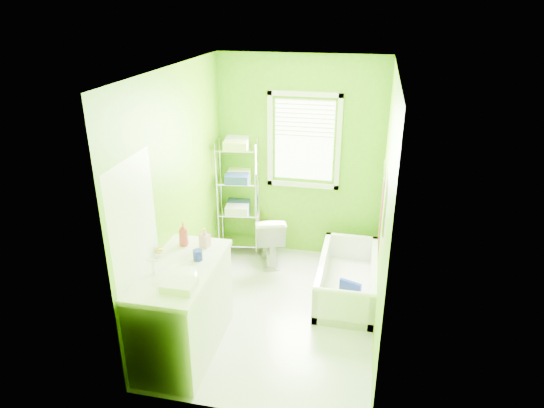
% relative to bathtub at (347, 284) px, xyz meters
% --- Properties ---
extents(ground, '(2.90, 2.90, 0.00)m').
position_rel_bathtub_xyz_m(ground, '(-0.73, -0.49, -0.14)').
color(ground, silver).
rests_on(ground, ground).
extents(room_envelope, '(2.14, 2.94, 2.62)m').
position_rel_bathtub_xyz_m(room_envelope, '(-0.73, -0.49, 1.40)').
color(room_envelope, '#5AA107').
rests_on(room_envelope, ground).
extents(window, '(0.92, 0.05, 1.22)m').
position_rel_bathtub_xyz_m(window, '(-0.68, 0.93, 1.47)').
color(window, white).
rests_on(window, ground).
extents(door, '(0.09, 0.80, 2.00)m').
position_rel_bathtub_xyz_m(door, '(-1.76, -1.49, 0.86)').
color(door, white).
rests_on(door, ground).
extents(right_wall_decor, '(0.04, 1.48, 1.17)m').
position_rel_bathtub_xyz_m(right_wall_decor, '(0.31, -0.51, 1.18)').
color(right_wall_decor, '#490815').
rests_on(right_wall_decor, ground).
extents(bathtub, '(0.65, 1.39, 0.45)m').
position_rel_bathtub_xyz_m(bathtub, '(0.00, 0.00, 0.00)').
color(bathtub, white).
rests_on(bathtub, ground).
extents(toilet, '(0.56, 0.75, 0.68)m').
position_rel_bathtub_xyz_m(toilet, '(-1.04, 0.57, 0.19)').
color(toilet, white).
rests_on(toilet, ground).
extents(vanity, '(0.63, 1.24, 1.17)m').
position_rel_bathtub_xyz_m(vanity, '(-1.47, -1.30, 0.35)').
color(vanity, silver).
rests_on(vanity, ground).
extents(wire_shelf_unit, '(0.56, 0.45, 1.57)m').
position_rel_bathtub_xyz_m(wire_shelf_unit, '(-1.49, 0.77, 0.81)').
color(wire_shelf_unit, silver).
rests_on(wire_shelf_unit, ground).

